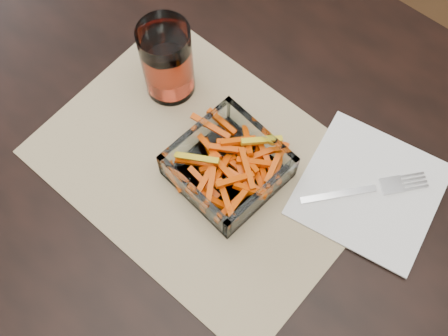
{
  "coord_description": "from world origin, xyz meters",
  "views": [
    {
      "loc": [
        0.16,
        -0.22,
        1.49
      ],
      "look_at": [
        -0.04,
        0.02,
        0.78
      ],
      "focal_mm": 45.0,
      "sensor_mm": 36.0,
      "label": 1
    }
  ],
  "objects_px": {
    "glass_bowl": "(228,167)",
    "tumbler": "(167,63)",
    "dining_table": "(235,222)",
    "fork": "(369,189)"
  },
  "relations": [
    {
      "from": "glass_bowl",
      "to": "tumbler",
      "type": "relative_size",
      "value": 1.16
    },
    {
      "from": "dining_table",
      "to": "tumbler",
      "type": "height_order",
      "value": "tumbler"
    },
    {
      "from": "fork",
      "to": "dining_table",
      "type": "bearing_deg",
      "value": -95.06
    },
    {
      "from": "fork",
      "to": "tumbler",
      "type": "bearing_deg",
      "value": -131.74
    },
    {
      "from": "dining_table",
      "to": "glass_bowl",
      "type": "xyz_separation_m",
      "value": [
        -0.04,
        0.03,
        0.11
      ]
    },
    {
      "from": "glass_bowl",
      "to": "tumbler",
      "type": "bearing_deg",
      "value": 159.64
    },
    {
      "from": "dining_table",
      "to": "tumbler",
      "type": "distance_m",
      "value": 0.26
    },
    {
      "from": "dining_table",
      "to": "fork",
      "type": "relative_size",
      "value": 10.76
    },
    {
      "from": "glass_bowl",
      "to": "fork",
      "type": "relative_size",
      "value": 1.02
    },
    {
      "from": "dining_table",
      "to": "fork",
      "type": "bearing_deg",
      "value": 44.39
    }
  ]
}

